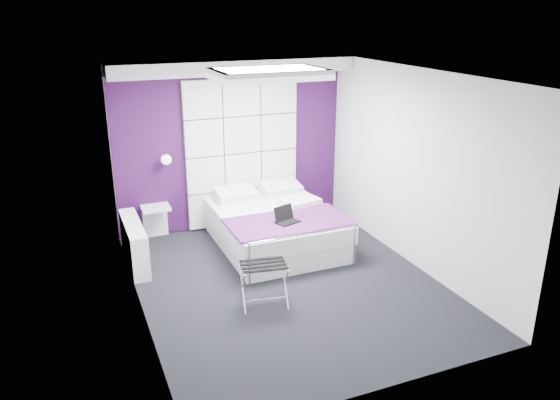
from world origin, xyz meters
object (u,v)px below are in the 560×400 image
at_px(bed, 275,226).
at_px(radiator, 134,243).
at_px(luggage_rack, 264,284).
at_px(laptop, 286,218).
at_px(wall_lamp, 166,159).
at_px(nightstand, 156,208).

bearing_deg(bed, radiator, 175.48).
bearing_deg(luggage_rack, radiator, 136.25).
distance_m(bed, laptop, 0.59).
bearing_deg(bed, wall_lamp, 145.64).
xyz_separation_m(wall_lamp, nightstand, (-0.21, -0.04, -0.72)).
relative_size(radiator, nightstand, 2.92).
bearing_deg(luggage_rack, nightstand, 118.23).
bearing_deg(laptop, wall_lamp, 114.74).
distance_m(wall_lamp, laptop, 2.02).
bearing_deg(wall_lamp, nightstand, -169.08).
height_order(wall_lamp, luggage_rack, wall_lamp).
bearing_deg(wall_lamp, luggage_rack, -76.20).
distance_m(wall_lamp, radiator, 1.35).
distance_m(radiator, bed, 1.99).
bearing_deg(luggage_rack, laptop, 64.40).
xyz_separation_m(nightstand, luggage_rack, (0.80, -2.38, -0.24)).
xyz_separation_m(radiator, laptop, (1.95, -0.65, 0.32)).
bearing_deg(luggage_rack, wall_lamp, 113.42).
xyz_separation_m(bed, laptop, (-0.03, -0.50, 0.32)).
relative_size(nightstand, luggage_rack, 0.78).
bearing_deg(radiator, laptop, -18.52).
xyz_separation_m(nightstand, laptop, (1.51, -1.37, 0.11)).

